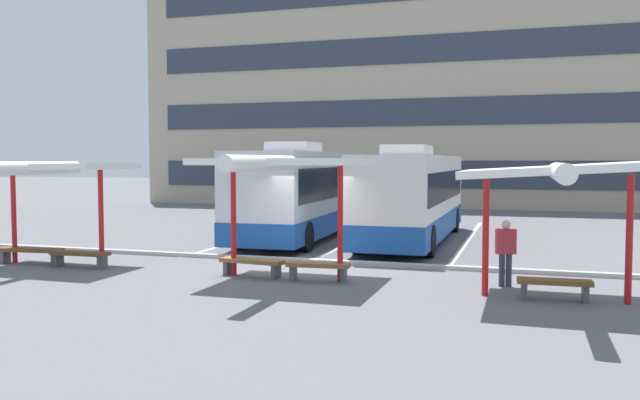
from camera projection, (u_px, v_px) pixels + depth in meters
name	position (u px, v px, depth m)	size (l,w,h in m)	color
ground_plane	(299.00, 266.00, 18.25)	(160.00, 160.00, 0.00)	slate
terminal_building	(440.00, 95.00, 46.98)	(38.58, 15.05, 18.08)	tan
coach_bus_0	(305.00, 194.00, 25.09)	(3.08, 11.21, 3.61)	silver
coach_bus_1	(413.00, 198.00, 23.68)	(2.53, 10.66, 3.48)	silver
lane_stripe_0	(267.00, 233.00, 26.58)	(0.16, 14.00, 0.01)	white
lane_stripe_1	(363.00, 236.00, 25.39)	(0.16, 14.00, 0.01)	white
lane_stripe_2	(468.00, 240.00, 24.19)	(0.16, 14.00, 0.01)	white
waiting_shelter_0	(49.00, 170.00, 18.05)	(3.95, 4.29, 2.93)	red
bench_0	(30.00, 252.00, 18.68)	(1.97, 0.61, 0.45)	brown
bench_1	(80.00, 256.00, 18.00)	(1.72, 0.47, 0.45)	brown
waiting_shelter_1	(281.00, 164.00, 15.98)	(3.85, 5.13, 3.08)	red
bench_2	(252.00, 263.00, 16.62)	(1.75, 0.64, 0.45)	brown
bench_3	(318.00, 268.00, 16.01)	(1.60, 0.56, 0.45)	brown
waiting_shelter_2	(557.00, 173.00, 13.44)	(3.86, 5.15, 2.95)	red
bench_4	(554.00, 285.00, 13.78)	(1.54, 0.48, 0.45)	brown
platform_kerb	(307.00, 261.00, 18.88)	(44.00, 0.24, 0.12)	#ADADA8
waiting_passenger_0	(506.00, 249.00, 15.27)	(0.49, 0.33, 1.57)	#33384C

